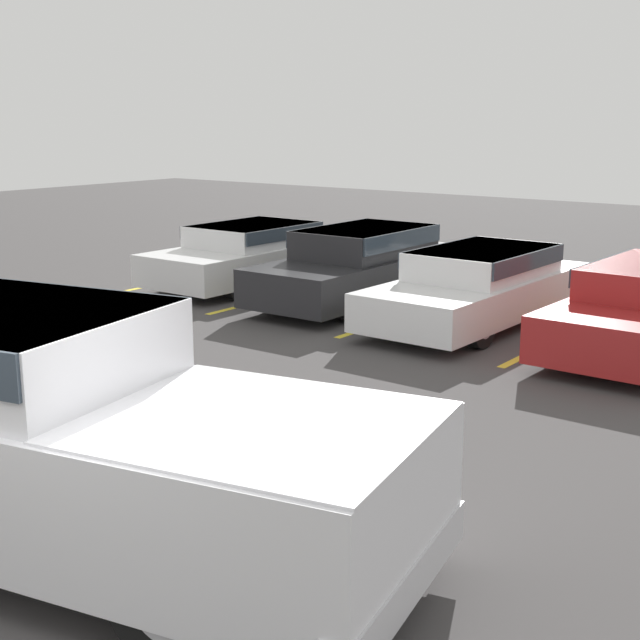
% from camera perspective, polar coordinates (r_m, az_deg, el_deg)
% --- Properties ---
extents(ground_plane, '(60.00, 60.00, 0.00)m').
position_cam_1_polar(ground_plane, '(6.34, -16.35, -18.12)').
color(ground_plane, '#423F3F').
extents(stall_stripe_a, '(0.12, 4.59, 0.01)m').
position_cam_1_polar(stall_stripe_a, '(18.27, -8.19, 2.70)').
color(stall_stripe_a, yellow).
rests_on(stall_stripe_a, ground_plane).
extents(stall_stripe_b, '(0.12, 4.59, 0.01)m').
position_cam_1_polar(stall_stripe_b, '(16.53, -1.69, 1.75)').
color(stall_stripe_b, yellow).
rests_on(stall_stripe_b, ground_plane).
extents(stall_stripe_c, '(0.12, 4.59, 0.01)m').
position_cam_1_polar(stall_stripe_c, '(15.05, 6.21, 0.56)').
color(stall_stripe_c, yellow).
rests_on(stall_stripe_c, ground_plane).
extents(stall_stripe_d, '(0.12, 4.59, 0.01)m').
position_cam_1_polar(stall_stripe_d, '(13.93, 15.59, -0.87)').
color(stall_stripe_d, yellow).
rests_on(stall_stripe_d, ground_plane).
extents(pickup_truck, '(6.18, 3.14, 1.84)m').
position_cam_1_polar(pickup_truck, '(6.96, -17.28, -6.88)').
color(pickup_truck, silver).
rests_on(pickup_truck, ground_plane).
extents(parked_sedan_a, '(1.86, 4.44, 1.17)m').
position_cam_1_polar(parked_sedan_a, '(17.38, -4.41, 4.37)').
color(parked_sedan_a, silver).
rests_on(parked_sedan_a, ground_plane).
extents(parked_sedan_b, '(1.78, 4.77, 1.30)m').
position_cam_1_polar(parked_sedan_b, '(15.69, 2.77, 3.70)').
color(parked_sedan_b, '#232326').
rests_on(parked_sedan_b, ground_plane).
extents(parked_sedan_c, '(1.81, 4.82, 1.18)m').
position_cam_1_polar(parked_sedan_c, '(14.26, 10.23, 2.34)').
color(parked_sedan_c, silver).
rests_on(parked_sedan_c, ground_plane).
extents(wheel_stop_curb, '(1.83, 0.20, 0.14)m').
position_cam_1_polar(wheel_stop_curb, '(17.00, 14.70, 1.87)').
color(wheel_stop_curb, '#B7B2A8').
rests_on(wheel_stop_curb, ground_plane).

